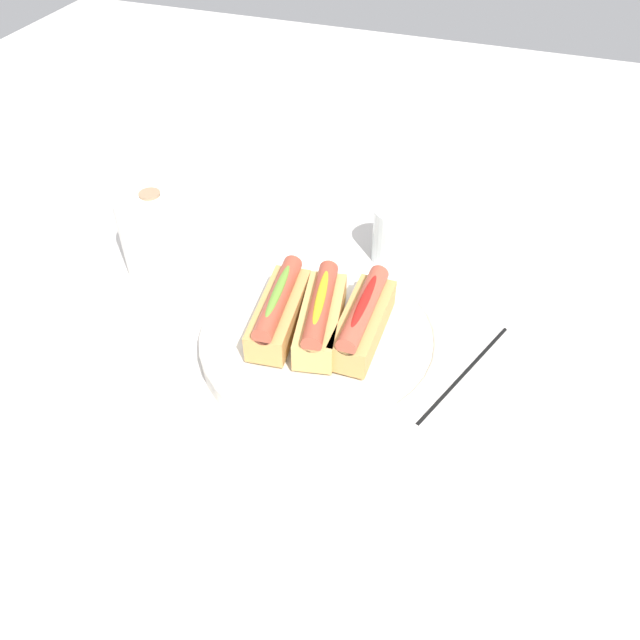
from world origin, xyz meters
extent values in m
plane|color=beige|center=(0.00, 0.00, 0.00)|extent=(2.40, 2.40, 0.00)
cylinder|color=silver|center=(-0.01, 0.00, 0.01)|extent=(0.32, 0.32, 0.03)
torus|color=silver|center=(-0.01, 0.00, 0.03)|extent=(0.32, 0.32, 0.01)
cube|color=tan|center=(0.00, -0.05, 0.05)|extent=(0.15, 0.05, 0.04)
cylinder|color=#B24C38|center=(0.00, -0.05, 0.08)|extent=(0.15, 0.03, 0.03)
ellipsoid|color=red|center=(0.00, -0.05, 0.09)|extent=(0.11, 0.01, 0.01)
cube|color=tan|center=(-0.01, 0.00, 0.05)|extent=(0.16, 0.08, 0.04)
cylinder|color=#A84733|center=(-0.01, 0.00, 0.08)|extent=(0.15, 0.05, 0.03)
ellipsoid|color=gold|center=(-0.01, 0.00, 0.09)|extent=(0.11, 0.03, 0.01)
cube|color=tan|center=(-0.02, 0.06, 0.05)|extent=(0.15, 0.07, 0.04)
cylinder|color=#A84733|center=(-0.02, 0.06, 0.08)|extent=(0.15, 0.04, 0.03)
ellipsoid|color=olive|center=(-0.02, 0.06, 0.09)|extent=(0.11, 0.02, 0.01)
cylinder|color=white|center=(0.22, -0.04, 0.04)|extent=(0.07, 0.07, 0.09)
cylinder|color=silver|center=(0.22, -0.04, 0.04)|extent=(0.06, 0.06, 0.07)
cylinder|color=white|center=(0.08, 0.29, 0.07)|extent=(0.11, 0.11, 0.13)
cylinder|color=#997A5B|center=(0.08, 0.29, 0.13)|extent=(0.03, 0.03, 0.00)
cube|color=white|center=(-0.22, 0.11, 0.07)|extent=(0.11, 0.05, 0.15)
cylinder|color=black|center=(0.01, -0.19, 0.00)|extent=(0.21, 0.08, 0.01)
camera|label=1|loc=(-0.59, -0.20, 0.62)|focal=36.08mm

